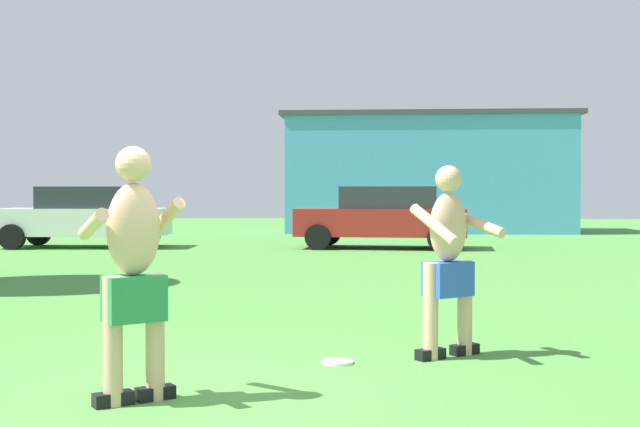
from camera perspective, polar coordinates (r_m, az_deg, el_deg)
ground_plane at (r=5.74m, az=-10.11°, el=-12.76°), size 80.00×80.00×0.00m
player_near at (r=5.55m, az=-13.03°, el=-3.68°), size 0.80×0.81×1.72m
player_in_blue at (r=7.00m, az=9.08°, el=-2.99°), size 0.82×0.78×1.65m
frisbee at (r=6.78m, az=1.22°, el=-10.44°), size 0.26×0.26×0.03m
car_red_near_post at (r=20.73m, az=4.51°, el=-0.19°), size 4.44×2.34×1.58m
car_white_far_end at (r=21.85m, az=-16.25°, el=-0.16°), size 4.38×2.19×1.58m
outbuilding_behind_lot at (r=30.19m, az=7.54°, el=2.82°), size 10.48×4.76×4.28m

